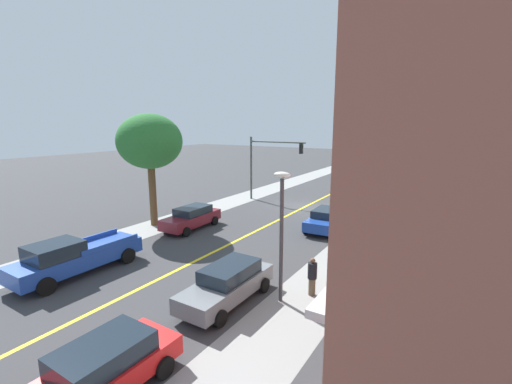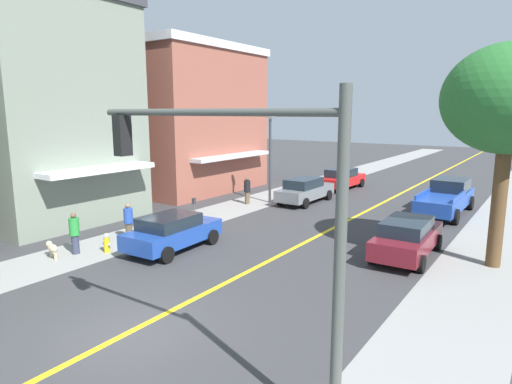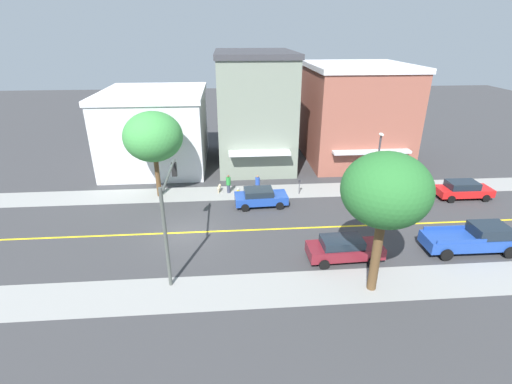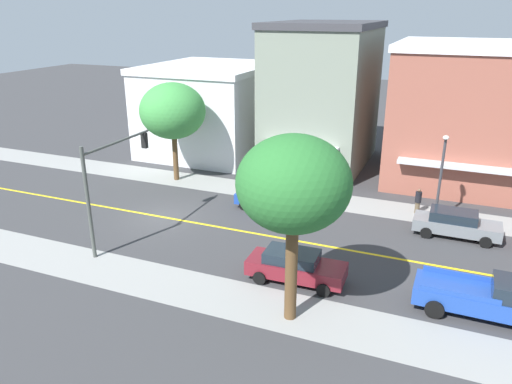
{
  "view_description": "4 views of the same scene",
  "coord_description": "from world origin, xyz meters",
  "px_view_note": "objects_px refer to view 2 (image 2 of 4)",
  "views": [
    {
      "loc": [
        -11.96,
        27.72,
        7.24
      ],
      "look_at": [
        0.44,
        7.55,
        2.56
      ],
      "focal_mm": 24.39,
      "sensor_mm": 36.0,
      "label": 1
    },
    {
      "loc": [
        8.6,
        -6.77,
        5.59
      ],
      "look_at": [
        -0.97,
        7.19,
        2.48
      ],
      "focal_mm": 30.79,
      "sensor_mm": 36.0,
      "label": 2
    },
    {
      "loc": [
        23.51,
        3.05,
        13.4
      ],
      "look_at": [
        -1.8,
        5.05,
        2.21
      ],
      "focal_mm": 26.13,
      "sensor_mm": 36.0,
      "label": 3
    },
    {
      "loc": [
        24.07,
        16.32,
        12.33
      ],
      "look_at": [
        -0.66,
        6.08,
        2.33
      ],
      "focal_mm": 34.59,
      "sensor_mm": 36.0,
      "label": 4
    }
  ],
  "objects_px": {
    "traffic_light_mast": "(247,196)",
    "grey_sedan_left_curb": "(305,190)",
    "street_lamp": "(270,148)",
    "pedestrian_green_shirt": "(75,232)",
    "small_dog": "(52,248)",
    "blue_pickup_truck": "(446,197)",
    "blue_sedan_left_curb": "(172,231)",
    "maroon_sedan_right_curb": "(407,237)",
    "street_tree_right_corner": "(509,100)",
    "parking_meter": "(194,207)",
    "pedestrian_blue_shirt": "(128,221)",
    "pedestrian_black_shirt": "(247,190)",
    "fire_hydrant": "(107,243)",
    "red_sedan_left_curb": "(342,178)"
  },
  "relations": [
    {
      "from": "pedestrian_green_shirt",
      "to": "small_dog",
      "type": "relative_size",
      "value": 1.98
    },
    {
      "from": "fire_hydrant",
      "to": "blue_pickup_truck",
      "type": "relative_size",
      "value": 0.13
    },
    {
      "from": "red_sedan_left_curb",
      "to": "blue_sedan_left_curb",
      "type": "distance_m",
      "value": 17.41
    },
    {
      "from": "parking_meter",
      "to": "red_sedan_left_curb",
      "type": "xyz_separation_m",
      "value": [
        1.96,
        13.79,
        -0.09
      ]
    },
    {
      "from": "street_tree_right_corner",
      "to": "pedestrian_blue_shirt",
      "type": "xyz_separation_m",
      "value": [
        -13.79,
        -5.27,
        -5.13
      ]
    },
    {
      "from": "parking_meter",
      "to": "pedestrian_black_shirt",
      "type": "distance_m",
      "value": 5.55
    },
    {
      "from": "blue_pickup_truck",
      "to": "pedestrian_green_shirt",
      "type": "height_order",
      "value": "blue_pickup_truck"
    },
    {
      "from": "small_dog",
      "to": "parking_meter",
      "type": "bearing_deg",
      "value": -85.7
    },
    {
      "from": "blue_sedan_left_curb",
      "to": "grey_sedan_left_curb",
      "type": "distance_m",
      "value": 11.46
    },
    {
      "from": "fire_hydrant",
      "to": "traffic_light_mast",
      "type": "relative_size",
      "value": 0.13
    },
    {
      "from": "street_tree_right_corner",
      "to": "pedestrian_blue_shirt",
      "type": "height_order",
      "value": "street_tree_right_corner"
    },
    {
      "from": "blue_pickup_truck",
      "to": "parking_meter",
      "type": "bearing_deg",
      "value": 134.71
    },
    {
      "from": "traffic_light_mast",
      "to": "pedestrian_blue_shirt",
      "type": "distance_m",
      "value": 12.75
    },
    {
      "from": "pedestrian_blue_shirt",
      "to": "blue_sedan_left_curb",
      "type": "bearing_deg",
      "value": 61.37
    },
    {
      "from": "street_lamp",
      "to": "pedestrian_green_shirt",
      "type": "relative_size",
      "value": 3.22
    },
    {
      "from": "pedestrian_green_shirt",
      "to": "small_dog",
      "type": "xyz_separation_m",
      "value": [
        -0.23,
        -0.84,
        -0.46
      ]
    },
    {
      "from": "traffic_light_mast",
      "to": "grey_sedan_left_curb",
      "type": "distance_m",
      "value": 19.52
    },
    {
      "from": "red_sedan_left_curb",
      "to": "pedestrian_green_shirt",
      "type": "distance_m",
      "value": 20.15
    },
    {
      "from": "street_tree_right_corner",
      "to": "parking_meter",
      "type": "distance_m",
      "value": 14.24
    },
    {
      "from": "street_tree_right_corner",
      "to": "small_dog",
      "type": "height_order",
      "value": "street_tree_right_corner"
    },
    {
      "from": "traffic_light_mast",
      "to": "red_sedan_left_curb",
      "type": "distance_m",
      "value": 25.03
    },
    {
      "from": "parking_meter",
      "to": "maroon_sedan_right_curb",
      "type": "relative_size",
      "value": 0.28
    },
    {
      "from": "blue_pickup_truck",
      "to": "blue_sedan_left_curb",
      "type": "bearing_deg",
      "value": 150.02
    },
    {
      "from": "pedestrian_blue_shirt",
      "to": "pedestrian_green_shirt",
      "type": "bearing_deg",
      "value": -31.63
    },
    {
      "from": "traffic_light_mast",
      "to": "small_dog",
      "type": "height_order",
      "value": "traffic_light_mast"
    },
    {
      "from": "traffic_light_mast",
      "to": "street_lamp",
      "type": "height_order",
      "value": "traffic_light_mast"
    },
    {
      "from": "blue_sedan_left_curb",
      "to": "pedestrian_blue_shirt",
      "type": "distance_m",
      "value": 2.7
    },
    {
      "from": "blue_pickup_truck",
      "to": "pedestrian_green_shirt",
      "type": "relative_size",
      "value": 3.65
    },
    {
      "from": "blue_sedan_left_curb",
      "to": "maroon_sedan_right_curb",
      "type": "distance_m",
      "value": 9.34
    },
    {
      "from": "blue_sedan_left_curb",
      "to": "grey_sedan_left_curb",
      "type": "height_order",
      "value": "grey_sedan_left_curb"
    },
    {
      "from": "maroon_sedan_right_curb",
      "to": "grey_sedan_left_curb",
      "type": "relative_size",
      "value": 1.0
    },
    {
      "from": "grey_sedan_left_curb",
      "to": "small_dog",
      "type": "height_order",
      "value": "grey_sedan_left_curb"
    },
    {
      "from": "blue_sedan_left_curb",
      "to": "pedestrian_blue_shirt",
      "type": "bearing_deg",
      "value": 87.27
    },
    {
      "from": "grey_sedan_left_curb",
      "to": "small_dog",
      "type": "bearing_deg",
      "value": 168.86
    },
    {
      "from": "maroon_sedan_right_curb",
      "to": "blue_pickup_truck",
      "type": "height_order",
      "value": "blue_pickup_truck"
    },
    {
      "from": "parking_meter",
      "to": "pedestrian_green_shirt",
      "type": "bearing_deg",
      "value": -96.69
    },
    {
      "from": "blue_pickup_truck",
      "to": "pedestrian_blue_shirt",
      "type": "height_order",
      "value": "blue_pickup_truck"
    },
    {
      "from": "pedestrian_black_shirt",
      "to": "small_dog",
      "type": "xyz_separation_m",
      "value": [
        -0.3,
        -12.53,
        -0.46
      ]
    },
    {
      "from": "parking_meter",
      "to": "blue_sedan_left_curb",
      "type": "relative_size",
      "value": 0.31
    },
    {
      "from": "blue_sedan_left_curb",
      "to": "pedestrian_green_shirt",
      "type": "xyz_separation_m",
      "value": [
        -2.83,
        -2.56,
        0.1
      ]
    },
    {
      "from": "parking_meter",
      "to": "blue_pickup_truck",
      "type": "bearing_deg",
      "value": 44.01
    },
    {
      "from": "pedestrian_black_shirt",
      "to": "small_dog",
      "type": "height_order",
      "value": "pedestrian_black_shirt"
    },
    {
      "from": "traffic_light_mast",
      "to": "red_sedan_left_curb",
      "type": "relative_size",
      "value": 1.31
    },
    {
      "from": "blue_sedan_left_curb",
      "to": "maroon_sedan_right_curb",
      "type": "relative_size",
      "value": 0.91
    },
    {
      "from": "maroon_sedan_right_curb",
      "to": "small_dog",
      "type": "xyz_separation_m",
      "value": [
        -11.23,
        -7.93,
        -0.39
      ]
    },
    {
      "from": "fire_hydrant",
      "to": "pedestrian_black_shirt",
      "type": "bearing_deg",
      "value": 94.31
    },
    {
      "from": "blue_pickup_truck",
      "to": "pedestrian_black_shirt",
      "type": "height_order",
      "value": "blue_pickup_truck"
    },
    {
      "from": "street_tree_right_corner",
      "to": "blue_pickup_truck",
      "type": "xyz_separation_m",
      "value": [
        -3.24,
        7.97,
        -5.05
      ]
    },
    {
      "from": "street_lamp",
      "to": "pedestrian_black_shirt",
      "type": "height_order",
      "value": "street_lamp"
    },
    {
      "from": "maroon_sedan_right_curb",
      "to": "pedestrian_blue_shirt",
      "type": "relative_size",
      "value": 2.93
    }
  ]
}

